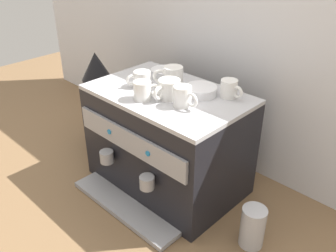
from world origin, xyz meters
TOP-DOWN VIEW (x-y plane):
  - ground_plane at (0.00, 0.00)m, footprint 4.00×4.00m
  - tiled_backsplash_wall at (0.00, 0.35)m, footprint 2.80×0.03m
  - espresso_machine at (0.00, -0.00)m, footprint 0.63×0.52m
  - ceramic_cup_0 at (-0.02, -0.11)m, footprint 0.09×0.09m
  - ceramic_cup_1 at (0.20, 0.13)m, footprint 0.10×0.06m
  - ceramic_cup_2 at (-0.03, 0.05)m, footprint 0.11×0.10m
  - ceramic_cup_3 at (0.13, -0.05)m, footprint 0.11×0.07m
  - ceramic_cup_4 at (0.04, -0.04)m, footprint 0.08×0.12m
  - ceramic_cup_5 at (-0.12, -0.03)m, footprint 0.07×0.10m
  - ceramic_bowl_0 at (-0.13, 0.11)m, footprint 0.11×0.11m
  - ceramic_bowl_1 at (0.11, 0.07)m, footprint 0.13×0.13m
  - coffee_grinder at (-0.50, 0.02)m, footprint 0.15×0.15m
  - milk_pitcher at (0.47, -0.05)m, footprint 0.09×0.09m

SIDE VIEW (x-z plane):
  - ground_plane at x=0.00m, z-range 0.00..0.00m
  - milk_pitcher at x=0.47m, z-range 0.00..0.16m
  - espresso_machine at x=0.00m, z-range 0.00..0.43m
  - coffee_grinder at x=-0.50m, z-range 0.00..0.48m
  - ceramic_bowl_0 at x=-0.13m, z-range 0.44..0.47m
  - ceramic_bowl_1 at x=0.11m, z-range 0.44..0.47m
  - ceramic_cup_5 at x=-0.12m, z-range 0.44..0.50m
  - ceramic_cup_1 at x=0.20m, z-range 0.44..0.50m
  - ceramic_cup_0 at x=-0.02m, z-range 0.44..0.51m
  - ceramic_cup_4 at x=0.04m, z-range 0.44..0.51m
  - ceramic_cup_3 at x=0.13m, z-range 0.44..0.51m
  - ceramic_cup_2 at x=-0.03m, z-range 0.44..0.52m
  - tiled_backsplash_wall at x=0.00m, z-range 0.00..1.00m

